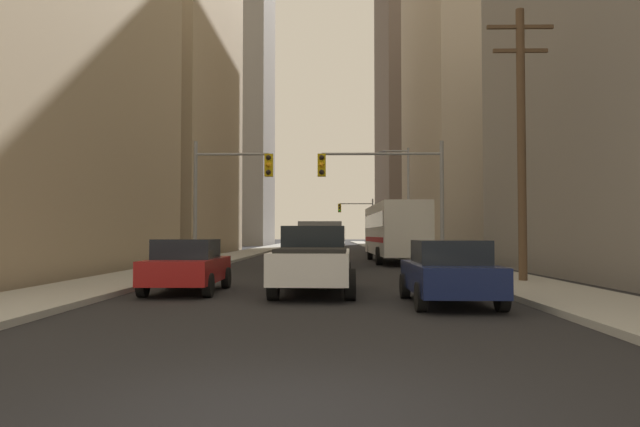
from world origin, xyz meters
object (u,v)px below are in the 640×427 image
sedan_blue (322,249)px  traffic_signal_far_right (357,215)px  cargo_van_grey (321,242)px  city_bus (394,230)px  sedan_navy (449,272)px  sedan_beige (313,257)px  traffic_signal_near_right (386,181)px  sedan_red (188,265)px  pickup_truck_white (314,260)px  traffic_signal_near_left (229,183)px

sedan_blue → traffic_signal_far_right: 36.47m
cargo_van_grey → city_bus: bearing=52.7°
sedan_navy → sedan_beige: size_ratio=1.00×
cargo_van_grey → traffic_signal_near_right: bearing=-34.8°
sedan_navy → traffic_signal_far_right: bearing=89.5°
sedan_blue → sedan_red: bearing=-100.8°
pickup_truck_white → sedan_navy: bearing=-39.6°
cargo_van_grey → sedan_navy: bearing=-78.1°
sedan_red → pickup_truck_white: bearing=-1.7°
sedan_red → traffic_signal_near_left: size_ratio=0.70×
traffic_signal_near_left → city_bus: bearing=42.4°
pickup_truck_white → sedan_blue: (-0.01, 18.84, -0.16)m
sedan_red → sedan_blue: bearing=79.2°
sedan_beige → traffic_signal_near_right: 5.99m
pickup_truck_white → traffic_signal_far_right: (3.81, 54.95, 3.13)m
traffic_signal_far_right → cargo_van_grey: bearing=-95.2°
traffic_signal_near_right → city_bus: bearing=81.2°
cargo_van_grey → traffic_signal_far_right: 42.43m
pickup_truck_white → sedan_blue: pickup_truck_white is taller
cargo_van_grey → sedan_red: size_ratio=1.24×
city_bus → traffic_signal_near_right: (-1.20, -7.76, 2.21)m
sedan_red → traffic_signal_near_right: size_ratio=0.70×
city_bus → sedan_red: city_bus is taller
sedan_beige → sedan_blue: bearing=89.0°
city_bus → pickup_truck_white: size_ratio=2.11×
sedan_navy → cargo_van_grey: bearing=101.9°
pickup_truck_white → cargo_van_grey: cargo_van_grey is taller
cargo_van_grey → sedan_blue: cargo_van_grey is taller
city_bus → sedan_navy: city_bus is taller
cargo_van_grey → traffic_signal_near_left: traffic_signal_near_left is taller
traffic_signal_near_right → traffic_signal_far_right: same height
sedan_red → traffic_signal_far_right: 55.44m
traffic_signal_far_right → sedan_red: bearing=-97.7°
sedan_red → sedan_blue: 19.07m
traffic_signal_near_right → sedan_beige: bearing=-131.8°
pickup_truck_white → sedan_navy: (3.27, -2.70, -0.16)m
sedan_beige → traffic_signal_far_right: bearing=85.2°
traffic_signal_near_left → traffic_signal_near_right: size_ratio=1.00×
sedan_red → traffic_signal_near_right: bearing=57.7°
pickup_truck_white → traffic_signal_near_right: traffic_signal_near_right is taller
city_bus → sedan_beige: bearing=-111.5°
sedan_blue → traffic_signal_near_left: bearing=-117.3°
cargo_van_grey → traffic_signal_near_right: size_ratio=0.87×
cargo_van_grey → traffic_signal_near_left: bearing=-153.2°
city_bus → sedan_blue: (-4.29, 0.43, -1.16)m
traffic_signal_near_left → sedan_beige: bearing=-42.6°
city_bus → sedan_red: size_ratio=2.74×
cargo_van_grey → traffic_signal_far_right: (3.81, 42.16, 2.78)m
sedan_blue → traffic_signal_far_right: (3.82, 36.12, 3.29)m
cargo_van_grey → traffic_signal_far_right: traffic_signal_far_right is taller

